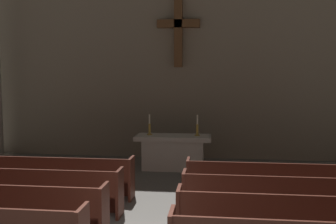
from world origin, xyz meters
TOP-DOWN VIEW (x-y plane):
  - pew_left_row_3 at (-2.63, 2.19)m, footprint 4.06×0.50m
  - pew_left_row_4 at (-2.63, 3.30)m, footprint 4.06×0.50m
  - pew_right_row_2 at (2.63, 1.07)m, footprint 4.06×0.50m
  - pew_right_row_3 at (2.63, 2.19)m, footprint 4.06×0.50m
  - pew_right_row_4 at (2.63, 3.30)m, footprint 4.06×0.50m
  - altar at (0.00, 6.23)m, footprint 2.20×0.90m
  - candlestick_left at (-0.70, 6.23)m, footprint 0.16×0.16m
  - candlestick_right at (0.70, 6.23)m, footprint 0.16×0.16m
  - apse_with_cross at (0.00, 8.03)m, footprint 12.73×0.51m

SIDE VIEW (x-z plane):
  - pew_left_row_3 at x=-2.63m, z-range 0.00..0.95m
  - pew_left_row_4 at x=-2.63m, z-range 0.00..0.95m
  - pew_right_row_2 at x=2.63m, z-range 0.00..0.95m
  - pew_right_row_3 at x=2.63m, z-range 0.00..0.95m
  - pew_right_row_4 at x=2.63m, z-range 0.00..0.95m
  - altar at x=0.00m, z-range 0.03..1.04m
  - candlestick_left at x=-0.70m, z-range 0.90..1.50m
  - candlestick_right at x=0.70m, z-range 0.90..1.50m
  - apse_with_cross at x=0.00m, z-range 0.00..7.42m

